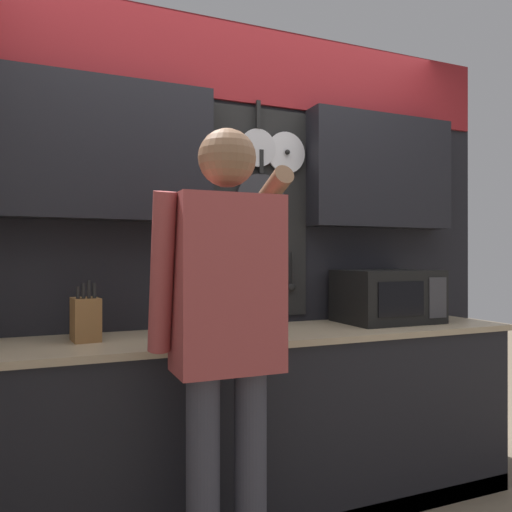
% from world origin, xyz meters
% --- Properties ---
extents(base_cabinet_counter, '(2.61, 0.59, 0.89)m').
position_xyz_m(base_cabinet_counter, '(0.00, -0.00, 0.44)').
color(base_cabinet_counter, black).
rests_on(base_cabinet_counter, ground_plane).
extents(back_wall_unit, '(3.18, 0.20, 2.50)m').
position_xyz_m(back_wall_unit, '(-0.01, 0.26, 1.49)').
color(back_wall_unit, black).
rests_on(back_wall_unit, ground_plane).
extents(microwave, '(0.53, 0.38, 0.29)m').
position_xyz_m(microwave, '(0.76, 0.05, 1.03)').
color(microwave, black).
rests_on(microwave, base_cabinet_counter).
extents(knife_block, '(0.12, 0.16, 0.26)m').
position_xyz_m(knife_block, '(-0.84, 0.05, 0.98)').
color(knife_block, brown).
rests_on(knife_block, base_cabinet_counter).
extents(utensil_crock, '(0.10, 0.10, 0.34)m').
position_xyz_m(utensil_crock, '(-0.45, 0.05, 0.98)').
color(utensil_crock, white).
rests_on(utensil_crock, base_cabinet_counter).
extents(person, '(0.54, 0.64, 1.71)m').
position_xyz_m(person, '(-0.39, -0.52, 1.02)').
color(person, '#383842').
rests_on(person, ground_plane).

